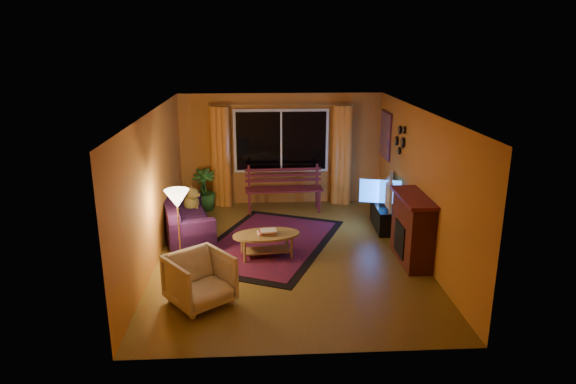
{
  "coord_description": "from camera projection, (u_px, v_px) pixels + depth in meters",
  "views": [
    {
      "loc": [
        -0.49,
        -8.31,
        3.62
      ],
      "look_at": [
        0.0,
        0.3,
        1.05
      ],
      "focal_mm": 32.0,
      "sensor_mm": 36.0,
      "label": 1
    }
  ],
  "objects": [
    {
      "name": "curtain_rod",
      "position": [
        281.0,
        105.0,
        11.15
      ],
      "size": [
        3.2,
        0.03,
        0.03
      ],
      "primitive_type": "cylinder",
      "rotation": [
        0.0,
        1.57,
        0.0
      ],
      "color": "#BF8C3F",
      "rests_on": "wall_back"
    },
    {
      "name": "curtain_left",
      "position": [
        221.0,
        157.0,
        11.38
      ],
      "size": [
        0.36,
        0.36,
        2.24
      ],
      "primitive_type": "cylinder",
      "color": "orange",
      "rests_on": "ground"
    },
    {
      "name": "wall_back",
      "position": [
        281.0,
        149.0,
        11.54
      ],
      "size": [
        4.5,
        0.02,
        2.5
      ],
      "primitive_type": "cube",
      "color": "#C3762C",
      "rests_on": "ground"
    },
    {
      "name": "sofa",
      "position": [
        186.0,
        218.0,
        9.68
      ],
      "size": [
        1.27,
        2.03,
        0.76
      ],
      "primitive_type": "cube",
      "rotation": [
        0.0,
        0.0,
        0.26
      ],
      "color": "black",
      "rests_on": "ground"
    },
    {
      "name": "ceiling",
      "position": [
        289.0,
        111.0,
        8.3
      ],
      "size": [
        4.5,
        6.0,
        0.02
      ],
      "primitive_type": "cube",
      "color": "white",
      "rests_on": "ground"
    },
    {
      "name": "bench",
      "position": [
        284.0,
        200.0,
        11.21
      ],
      "size": [
        1.69,
        0.55,
        0.5
      ],
      "primitive_type": "cube",
      "rotation": [
        0.0,
        0.0,
        0.04
      ],
      "color": "#4D151B",
      "rests_on": "ground"
    },
    {
      "name": "fireplace",
      "position": [
        412.0,
        230.0,
        8.59
      ],
      "size": [
        0.4,
        1.2,
        1.1
      ],
      "primitive_type": "cube",
      "color": "maroon",
      "rests_on": "ground"
    },
    {
      "name": "television",
      "position": [
        385.0,
        191.0,
        10.07
      ],
      "size": [
        0.38,
        1.02,
        0.58
      ],
      "primitive_type": "imported",
      "rotation": [
        0.0,
        0.0,
        1.32
      ],
      "color": "black",
      "rests_on": "tv_console"
    },
    {
      "name": "wall_right",
      "position": [
        421.0,
        184.0,
        8.78
      ],
      "size": [
        0.02,
        6.0,
        2.5
      ],
      "primitive_type": "cube",
      "color": "#C3762C",
      "rests_on": "ground"
    },
    {
      "name": "floor_lamp",
      "position": [
        179.0,
        229.0,
        8.35
      ],
      "size": [
        0.28,
        0.28,
        1.3
      ],
      "primitive_type": "cylinder",
      "rotation": [
        0.0,
        0.0,
        -0.37
      ],
      "color": "#BF8C3F",
      "rests_on": "ground"
    },
    {
      "name": "curtain_right",
      "position": [
        341.0,
        155.0,
        11.53
      ],
      "size": [
        0.36,
        0.36,
        2.24
      ],
      "primitive_type": "cylinder",
      "color": "orange",
      "rests_on": "ground"
    },
    {
      "name": "mirror_cluster",
      "position": [
        400.0,
        138.0,
        9.87
      ],
      "size": [
        0.06,
        0.6,
        0.56
      ],
      "primitive_type": null,
      "color": "black",
      "rests_on": "wall_right"
    },
    {
      "name": "coffee_table",
      "position": [
        266.0,
        245.0,
        8.85
      ],
      "size": [
        1.32,
        1.32,
        0.42
      ],
      "primitive_type": "cylinder",
      "rotation": [
        0.0,
        0.0,
        0.14
      ],
      "color": "olive",
      "rests_on": "ground"
    },
    {
      "name": "dog",
      "position": [
        191.0,
        200.0,
        10.02
      ],
      "size": [
        0.44,
        0.51,
        0.47
      ],
      "primitive_type": null,
      "rotation": [
        0.0,
        0.0,
        -0.34
      ],
      "color": "olive",
      "rests_on": "sofa"
    },
    {
      "name": "potted_plant",
      "position": [
        204.0,
        190.0,
        11.24
      ],
      "size": [
        0.56,
        0.56,
        0.92
      ],
      "primitive_type": "imported",
      "rotation": [
        0.0,
        0.0,
        -0.09
      ],
      "color": "#235B1E",
      "rests_on": "ground"
    },
    {
      "name": "window",
      "position": [
        281.0,
        141.0,
        11.42
      ],
      "size": [
        2.0,
        0.02,
        1.3
      ],
      "primitive_type": "cube",
      "color": "black",
      "rests_on": "wall_back"
    },
    {
      "name": "tv_console",
      "position": [
        384.0,
        217.0,
        10.22
      ],
      "size": [
        0.43,
        1.14,
        0.47
      ],
      "primitive_type": "cube",
      "rotation": [
        0.0,
        0.0,
        -0.05
      ],
      "color": "black",
      "rests_on": "ground"
    },
    {
      "name": "floor",
      "position": [
        289.0,
        255.0,
        9.02
      ],
      "size": [
        4.5,
        6.0,
        0.02
      ],
      "primitive_type": "cube",
      "color": "brown",
      "rests_on": "ground"
    },
    {
      "name": "armchair",
      "position": [
        200.0,
        277.0,
        7.21
      ],
      "size": [
        1.08,
        1.07,
        0.82
      ],
      "primitive_type": "imported",
      "rotation": [
        0.0,
        0.0,
        0.65
      ],
      "color": "beige",
      "rests_on": "ground"
    },
    {
      "name": "wall_left",
      "position": [
        154.0,
        188.0,
        8.53
      ],
      "size": [
        0.02,
        6.0,
        2.5
      ],
      "primitive_type": "cube",
      "color": "#C3762C",
      "rests_on": "ground"
    },
    {
      "name": "rug",
      "position": [
        269.0,
        243.0,
        9.48
      ],
      "size": [
        3.14,
        3.76,
        0.02
      ],
      "primitive_type": "cube",
      "rotation": [
        0.0,
        0.0,
        -0.41
      ],
      "color": "maroon",
      "rests_on": "ground"
    },
    {
      "name": "painting",
      "position": [
        385.0,
        135.0,
        11.01
      ],
      "size": [
        0.04,
        0.76,
        0.96
      ],
      "primitive_type": "cube",
      "color": "#DF5F0F",
      "rests_on": "wall_right"
    }
  ]
}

